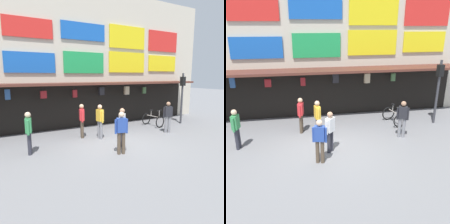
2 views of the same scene
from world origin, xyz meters
TOP-DOWN VIEW (x-y plane):
  - ground_plane at (0.00, 0.00)m, footprint 80.00×80.00m
  - shopfront at (-0.00, 4.57)m, footprint 18.00×2.60m
  - traffic_light_far at (5.71, 1.78)m, footprint 0.32×0.34m
  - bicycle_parked at (3.64, 2.04)m, footprint 0.89×1.26m
  - pedestrian_in_purple at (-0.33, 1.20)m, footprint 0.27×0.52m
  - pedestrian_in_black at (-1.04, 1.79)m, footprint 0.30×0.52m
  - pedestrian_in_yellow at (3.34, 0.47)m, footprint 0.50×0.34m
  - pedestrian_in_blue at (-0.00, -0.31)m, footprint 0.41×0.41m
  - pedestrian_in_white at (-0.49, -1.05)m, footprint 0.52×0.30m
  - pedestrian_in_red at (-3.63, 0.64)m, footprint 0.29×0.52m

SIDE VIEW (x-z plane):
  - ground_plane at x=0.00m, z-range 0.00..0.00m
  - bicycle_parked at x=3.64m, z-range -0.13..0.92m
  - pedestrian_in_purple at x=-0.33m, z-range 0.11..1.79m
  - pedestrian_in_black at x=-1.04m, z-range 0.11..1.79m
  - pedestrian_in_yellow at x=3.34m, z-range 0.11..1.79m
  - pedestrian_in_blue at x=0.00m, z-range 0.11..1.79m
  - pedestrian_in_white at x=-0.49m, z-range 0.11..1.79m
  - pedestrian_in_red at x=-3.63m, z-range 0.11..1.79m
  - traffic_light_far at x=5.71m, z-range 0.54..3.74m
  - shopfront at x=0.00m, z-range -0.04..7.96m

